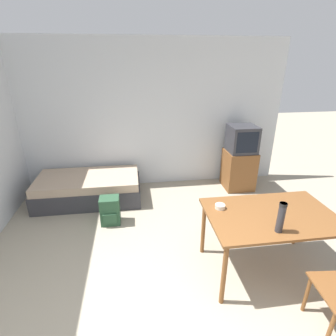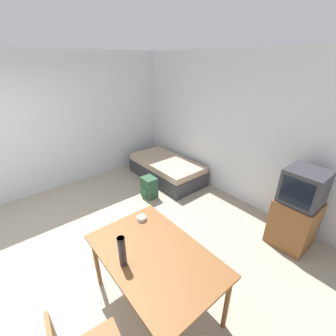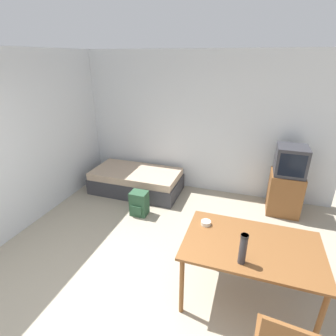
{
  "view_description": "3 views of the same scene",
  "coord_description": "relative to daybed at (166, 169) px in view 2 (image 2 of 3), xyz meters",
  "views": [
    {
      "loc": [
        -0.18,
        -1.29,
        2.35
      ],
      "look_at": [
        0.28,
        2.07,
        0.92
      ],
      "focal_mm": 28.0,
      "sensor_mm": 36.0,
      "label": 1
    },
    {
      "loc": [
        2.63,
        0.03,
        2.52
      ],
      "look_at": [
        0.15,
        2.08,
        0.96
      ],
      "focal_mm": 24.0,
      "sensor_mm": 36.0,
      "label": 2
    },
    {
      "loc": [
        1.14,
        -1.38,
        2.57
      ],
      "look_at": [
        -0.03,
        2.1,
        1.0
      ],
      "focal_mm": 28.0,
      "sensor_mm": 36.0,
      "label": 3
    }
  ],
  "objects": [
    {
      "name": "tv",
      "position": [
        2.79,
        0.12,
        0.37
      ],
      "size": [
        0.53,
        0.53,
        1.23
      ],
      "color": "brown",
      "rests_on": "ground_plane"
    },
    {
      "name": "daybed",
      "position": [
        0.0,
        0.0,
        0.0
      ],
      "size": [
        1.78,
        0.91,
        0.45
      ],
      "color": "#333338",
      "rests_on": "ground_plane"
    },
    {
      "name": "ground_plane",
      "position": [
        1.0,
        -2.97,
        -0.22
      ],
      "size": [
        20.0,
        20.0,
        0.0
      ],
      "primitive_type": "plane",
      "color": "#9E937F"
    },
    {
      "name": "wall_left",
      "position": [
        -1.2,
        -1.22,
        1.13
      ],
      "size": [
        0.06,
        4.51,
        2.7
      ],
      "color": "silver",
      "rests_on": "ground_plane"
    },
    {
      "name": "wall_back",
      "position": [
        1.0,
        0.57,
        1.13
      ],
      "size": [
        5.34,
        0.06,
        2.7
      ],
      "color": "silver",
      "rests_on": "ground_plane"
    },
    {
      "name": "backpack",
      "position": [
        0.41,
        -0.78,
        -0.01
      ],
      "size": [
        0.29,
        0.26,
        0.43
      ],
      "color": "#284C33",
      "rests_on": "ground_plane"
    },
    {
      "name": "dining_table",
      "position": [
        2.28,
        -2.0,
        0.47
      ],
      "size": [
        1.41,
        0.9,
        0.77
      ],
      "color": "brown",
      "rests_on": "ground_plane"
    },
    {
      "name": "thermos_flask",
      "position": [
        2.19,
        -2.3,
        0.72
      ],
      "size": [
        0.07,
        0.07,
        0.32
      ],
      "color": "#2D2D33",
      "rests_on": "dining_table"
    },
    {
      "name": "mate_bowl",
      "position": [
        1.75,
        -1.81,
        0.57
      ],
      "size": [
        0.11,
        0.11,
        0.05
      ],
      "color": "beige",
      "rests_on": "dining_table"
    }
  ]
}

